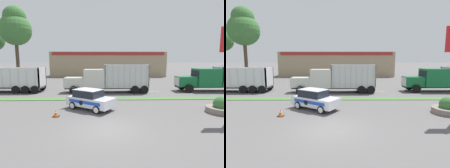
# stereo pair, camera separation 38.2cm
# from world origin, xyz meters

# --- Properties ---
(ground_plane) EXTENTS (600.00, 600.00, 0.00)m
(ground_plane) POSITION_xyz_m (0.00, 0.00, 0.00)
(ground_plane) COLOR #5B5959
(grass_verge) EXTENTS (120.00, 1.27, 0.06)m
(grass_verge) POSITION_xyz_m (0.00, 8.41, 0.03)
(grass_verge) COLOR #477538
(grass_verge) RESTS_ON ground_plane
(centre_line_2) EXTENTS (2.40, 0.14, 0.01)m
(centre_line_2) POSITION_xyz_m (-10.49, 13.04, 0.00)
(centre_line_2) COLOR yellow
(centre_line_2) RESTS_ON ground_plane
(centre_line_3) EXTENTS (2.40, 0.14, 0.01)m
(centre_line_3) POSITION_xyz_m (-5.09, 13.04, 0.00)
(centre_line_3) COLOR yellow
(centre_line_3) RESTS_ON ground_plane
(centre_line_4) EXTENTS (2.40, 0.14, 0.01)m
(centre_line_4) POSITION_xyz_m (0.31, 13.04, 0.00)
(centre_line_4) COLOR yellow
(centre_line_4) RESTS_ON ground_plane
(centre_line_5) EXTENTS (2.40, 0.14, 0.01)m
(centre_line_5) POSITION_xyz_m (5.71, 13.04, 0.00)
(centre_line_5) COLOR yellow
(centre_line_5) RESTS_ON ground_plane
(centre_line_6) EXTENTS (2.40, 0.14, 0.01)m
(centre_line_6) POSITION_xyz_m (11.11, 13.04, 0.00)
(centre_line_6) COLOR yellow
(centre_line_6) RESTS_ON ground_plane
(dump_truck_lead) EXTENTS (10.81, 2.59, 3.62)m
(dump_truck_lead) POSITION_xyz_m (-0.74, 12.53, 1.61)
(dump_truck_lead) COLOR black
(dump_truck_lead) RESTS_ON ground_plane
(dump_truck_trail) EXTENTS (11.78, 2.66, 3.59)m
(dump_truck_trail) POSITION_xyz_m (14.43, 13.07, 1.59)
(dump_truck_trail) COLOR black
(dump_truck_trail) RESTS_ON ground_plane
(rally_car) EXTENTS (4.41, 3.76, 1.75)m
(rally_car) POSITION_xyz_m (-1.46, 4.54, 0.88)
(rally_car) COLOR silver
(rally_car) RESTS_ON ground_plane
(stone_planter) EXTENTS (2.30, 2.30, 1.34)m
(stone_planter) POSITION_xyz_m (9.18, 3.20, 0.45)
(stone_planter) COLOR slate
(stone_planter) RESTS_ON ground_plane
(traffic_cone) EXTENTS (0.47, 0.47, 0.52)m
(traffic_cone) POSITION_xyz_m (-3.81, 2.54, 0.25)
(traffic_cone) COLOR black
(traffic_cone) RESTS_ON ground_plane
(store_building_backdrop) EXTENTS (28.79, 12.10, 6.24)m
(store_building_backdrop) POSITION_xyz_m (0.31, 38.90, 3.12)
(store_building_backdrop) COLOR #9E896B
(store_building_backdrop) RESTS_ON ground_plane
(tree_behind_centre) EXTENTS (5.03, 5.03, 12.90)m
(tree_behind_centre) POSITION_xyz_m (-15.03, 19.78, 9.57)
(tree_behind_centre) COLOR #473828
(tree_behind_centre) RESTS_ON ground_plane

